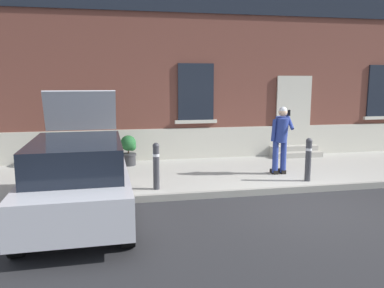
% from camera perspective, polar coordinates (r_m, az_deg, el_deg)
% --- Properties ---
extents(ground_plane, '(80.00, 80.00, 0.00)m').
position_cam_1_polar(ground_plane, '(8.29, 15.42, -8.87)').
color(ground_plane, '#232326').
extents(sidewalk, '(24.00, 3.60, 0.15)m').
position_cam_1_polar(sidewalk, '(10.74, 8.72, -4.07)').
color(sidewalk, '#99968E').
rests_on(sidewalk, ground).
extents(curb_edge, '(24.00, 0.12, 0.15)m').
position_cam_1_polar(curb_edge, '(9.08, 12.77, -6.68)').
color(curb_edge, gray).
rests_on(curb_edge, ground).
extents(building_facade, '(24.00, 1.52, 7.50)m').
position_cam_1_polar(building_facade, '(12.88, 5.24, 14.55)').
color(building_facade, brown).
rests_on(building_facade, ground).
extents(entrance_stoop, '(1.58, 0.64, 0.32)m').
position_cam_1_polar(entrance_stoop, '(12.87, 14.86, -1.12)').
color(entrance_stoop, '#9E998E').
rests_on(entrance_stoop, sidewalk).
extents(hatchback_car_silver, '(1.86, 4.10, 2.34)m').
position_cam_1_polar(hatchback_car_silver, '(7.37, -16.37, -4.72)').
color(hatchback_car_silver, '#B7B7BF').
rests_on(hatchback_car_silver, ground).
extents(bollard_near_person, '(0.15, 0.15, 1.04)m').
position_cam_1_polar(bollard_near_person, '(9.67, 16.72, -1.97)').
color(bollard_near_person, '#333338').
rests_on(bollard_near_person, sidewalk).
extents(bollard_far_left, '(0.15, 0.15, 1.04)m').
position_cam_1_polar(bollard_far_left, '(8.60, -5.28, -2.99)').
color(bollard_far_left, '#333338').
rests_on(bollard_far_left, sidewalk).
extents(person_on_phone, '(0.51, 0.50, 1.75)m').
position_cam_1_polar(person_on_phone, '(10.11, 12.91, 1.17)').
color(person_on_phone, navy).
rests_on(person_on_phone, sidewalk).
extents(planter_terracotta, '(0.44, 0.44, 0.86)m').
position_cam_1_polar(planter_terracotta, '(11.48, -19.62, -0.94)').
color(planter_terracotta, '#B25B38').
rests_on(planter_terracotta, sidewalk).
extents(planter_charcoal, '(0.44, 0.44, 0.86)m').
position_cam_1_polar(planter_charcoal, '(11.16, -9.28, -0.80)').
color(planter_charcoal, '#2D2D30').
rests_on(planter_charcoal, sidewalk).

